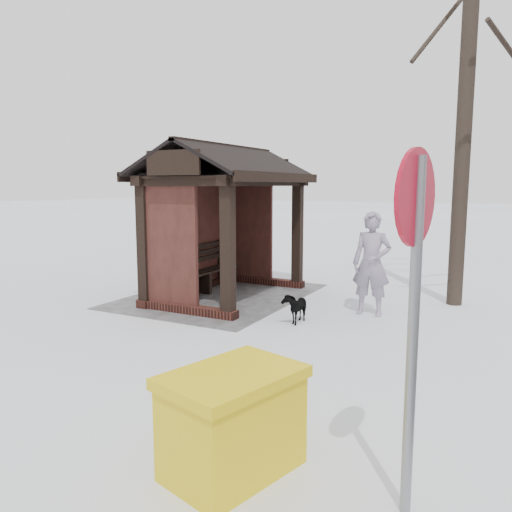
# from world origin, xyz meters

# --- Properties ---
(ground) EXTENTS (120.00, 120.00, 0.00)m
(ground) POSITION_xyz_m (0.00, 0.00, 0.00)
(ground) COLOR white
(ground) RESTS_ON ground
(trampled_patch) EXTENTS (4.20, 3.20, 0.02)m
(trampled_patch) POSITION_xyz_m (0.00, -0.20, 0.01)
(trampled_patch) COLOR gray
(trampled_patch) RESTS_ON ground
(bus_shelter) EXTENTS (3.60, 2.40, 3.09)m
(bus_shelter) POSITION_xyz_m (0.00, -0.16, 2.17)
(bus_shelter) COLOR #351813
(bus_shelter) RESTS_ON ground
(pedestrian) EXTENTS (0.46, 0.69, 1.84)m
(pedestrian) POSITION_xyz_m (0.03, 2.96, 0.92)
(pedestrian) COLOR #9689A1
(pedestrian) RESTS_ON ground
(dog) EXTENTS (0.63, 0.31, 0.52)m
(dog) POSITION_xyz_m (1.11, 1.98, 0.26)
(dog) COLOR black
(dog) RESTS_ON ground
(grit_bin) EXTENTS (1.25, 1.02, 0.84)m
(grit_bin) POSITION_xyz_m (5.42, 3.27, 0.42)
(grit_bin) COLOR yellow
(grit_bin) RESTS_ON ground
(road_sign) EXTENTS (0.64, 0.15, 2.53)m
(road_sign) POSITION_xyz_m (5.29, 4.58, 1.80)
(road_sign) COLOR slate
(road_sign) RESTS_ON ground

